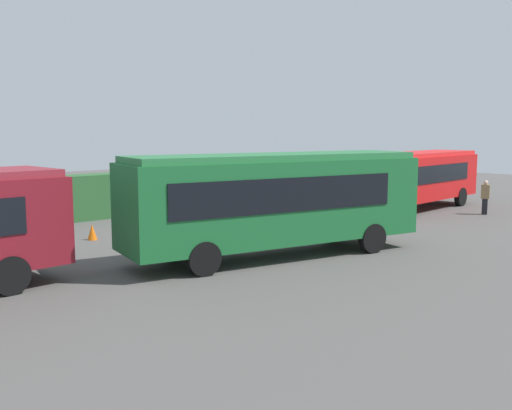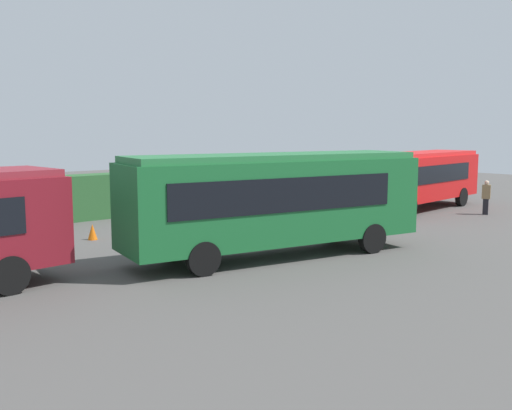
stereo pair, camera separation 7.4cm
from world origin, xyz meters
TOP-DOWN VIEW (x-y plane):
  - ground_plane at (0.00, 0.00)m, footprint 79.44×79.44m
  - bus_green at (-0.60, -1.86)m, footprint 10.38×4.47m
  - bus_red at (12.83, 1.58)m, footprint 9.31×3.22m
  - person_left at (-1.99, 0.43)m, footprint 0.47×0.32m
  - person_center at (13.64, -1.75)m, footprint 0.39×0.46m
  - hedge_row at (0.00, 9.77)m, footprint 51.72×1.28m
  - traffic_cone at (-3.70, 4.86)m, footprint 0.36×0.36m

SIDE VIEW (x-z plane):
  - ground_plane at x=0.00m, z-range 0.00..0.00m
  - traffic_cone at x=-3.70m, z-range 0.00..0.60m
  - person_center at x=13.64m, z-range 0.05..1.71m
  - person_left at x=-1.99m, z-range 0.05..1.83m
  - hedge_row at x=0.00m, z-range 0.00..2.06m
  - bus_red at x=12.83m, z-range 0.24..3.20m
  - bus_green at x=-0.60m, z-range 0.24..3.59m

